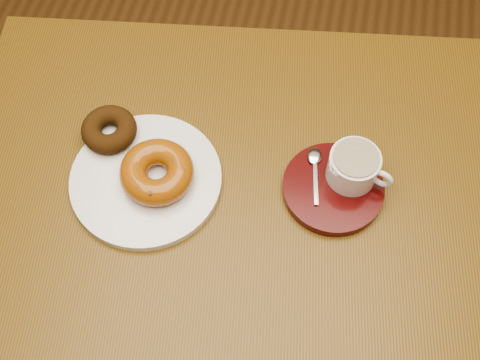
% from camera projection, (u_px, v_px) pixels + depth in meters
% --- Properties ---
extents(ground, '(6.00, 6.00, 0.00)m').
position_uv_depth(ground, '(198.00, 228.00, 1.85)').
color(ground, brown).
rests_on(ground, ground).
extents(cafe_table, '(0.98, 0.79, 0.84)m').
position_uv_depth(cafe_table, '(229.00, 219.00, 1.09)').
color(cafe_table, brown).
rests_on(cafe_table, ground).
extents(donut_plate, '(0.28, 0.28, 0.01)m').
position_uv_depth(donut_plate, '(146.00, 180.00, 0.96)').
color(donut_plate, white).
rests_on(donut_plate, cafe_table).
extents(donut_cinnamon, '(0.12, 0.12, 0.03)m').
position_uv_depth(donut_cinnamon, '(109.00, 130.00, 0.98)').
color(donut_cinnamon, '#351E0A').
rests_on(donut_cinnamon, donut_plate).
extents(donut_caramel, '(0.13, 0.13, 0.04)m').
position_uv_depth(donut_caramel, '(157.00, 172.00, 0.94)').
color(donut_caramel, '#934F10').
rests_on(donut_caramel, donut_plate).
extents(saucer, '(0.20, 0.20, 0.02)m').
position_uv_depth(saucer, '(333.00, 189.00, 0.95)').
color(saucer, '#390807').
rests_on(saucer, cafe_table).
extents(coffee_cup, '(0.10, 0.08, 0.06)m').
position_uv_depth(coffee_cup, '(354.00, 167.00, 0.93)').
color(coffee_cup, white).
rests_on(coffee_cup, saucer).
extents(teaspoon, '(0.03, 0.10, 0.01)m').
position_uv_depth(teaspoon, '(315.00, 161.00, 0.97)').
color(teaspoon, silver).
rests_on(teaspoon, saucer).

